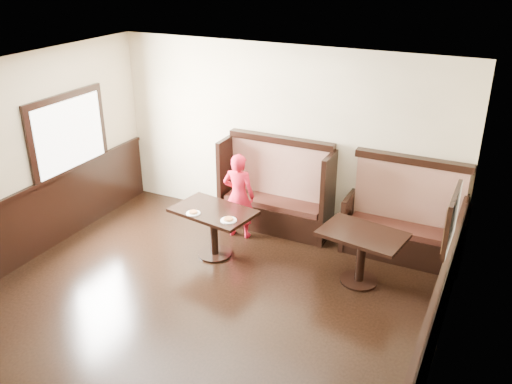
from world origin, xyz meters
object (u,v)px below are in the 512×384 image
Objects in this scene: booth_main at (277,196)px; table_neighbor at (362,245)px; table_main at (214,221)px; booth_neighbor at (404,225)px; child at (239,196)px.

booth_main is 1.53× the size of table_neighbor.
booth_main is 1.43× the size of table_main.
table_neighbor reaches higher than table_main.
booth_neighbor is 1.44× the size of table_neighbor.
table_neighbor is at bearing -109.79° from booth_neighbor.
booth_main reaches higher than child.
child is (-0.39, -0.51, 0.14)m from booth_main.
child is at bearing 94.80° from table_main.
table_main is (-2.39, -1.18, 0.07)m from booth_neighbor.
booth_neighbor reaches higher than child.
child reaches higher than table_main.
table_main is 0.92× the size of child.
table_main is 0.68m from child.
booth_neighbor is 1.35× the size of table_main.
booth_neighbor is (1.95, -0.00, -0.05)m from booth_main.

